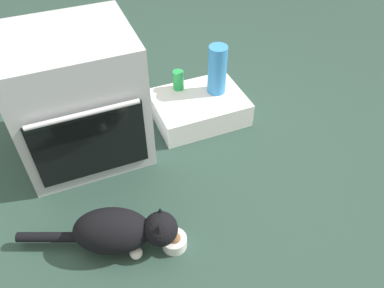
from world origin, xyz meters
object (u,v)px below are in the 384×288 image
cat (120,231)px  pantry_cabinet (198,107)px  water_bottle (217,70)px  food_bowl (174,241)px  soda_can (178,80)px  oven (77,98)px

cat → pantry_cabinet: bearing=69.1°
water_bottle → cat: bearing=-137.4°
cat → food_bowl: bearing=0.0°
soda_can → water_bottle: size_ratio=0.40×
soda_can → pantry_cabinet: bearing=-59.7°
cat → soda_can: soda_can is taller
cat → water_bottle: 1.09m
oven → soda_can: 0.64m
oven → soda_can: size_ratio=5.82×
pantry_cabinet → food_bowl: bearing=-119.8°
oven → soda_can: bearing=13.8°
oven → water_bottle: 0.81m
food_bowl → soda_can: soda_can is taller
food_bowl → cat: cat is taller
soda_can → oven: bearing=-166.2°
oven → water_bottle: bearing=2.5°
oven → pantry_cabinet: (0.68, 0.01, -0.27)m
pantry_cabinet → soda_can: soda_can is taller
food_bowl → water_bottle: size_ratio=0.38×
oven → cat: 0.73m
food_bowl → oven: bearing=106.2°
soda_can → water_bottle: water_bottle is taller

